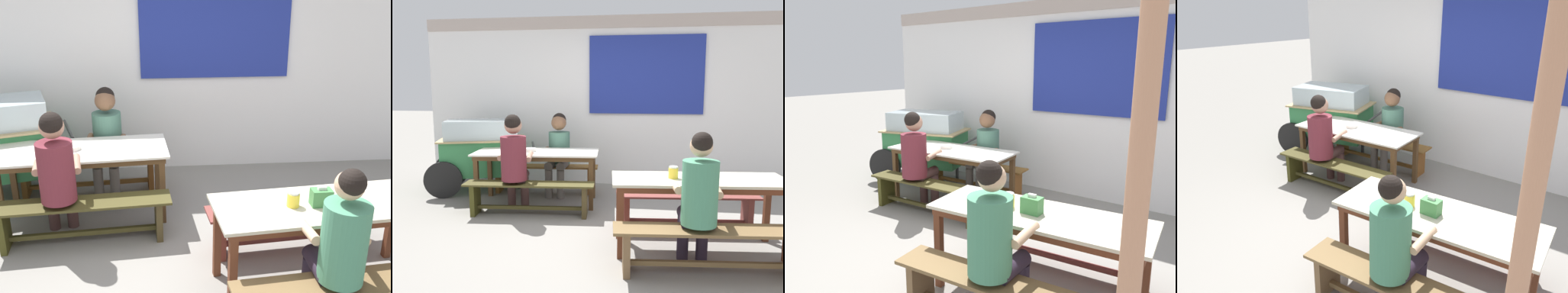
% 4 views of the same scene
% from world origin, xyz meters
% --- Properties ---
extents(ground_plane, '(40.00, 40.00, 0.00)m').
position_xyz_m(ground_plane, '(0.00, 0.00, 0.00)').
color(ground_plane, gray).
extents(backdrop_wall, '(6.57, 0.23, 2.77)m').
position_xyz_m(backdrop_wall, '(0.01, 2.43, 1.46)').
color(backdrop_wall, white).
rests_on(backdrop_wall, ground_plane).
extents(dining_table_far, '(1.77, 0.85, 0.74)m').
position_xyz_m(dining_table_far, '(-1.05, 1.13, 0.67)').
color(dining_table_far, silver).
rests_on(dining_table_far, ground_plane).
extents(dining_table_near, '(1.78, 0.79, 0.74)m').
position_xyz_m(dining_table_near, '(0.99, -0.23, 0.66)').
color(dining_table_near, beige).
rests_on(dining_table_near, ground_plane).
extents(bench_far_back, '(1.69, 0.43, 0.42)m').
position_xyz_m(bench_far_back, '(-1.09, 1.68, 0.28)').
color(bench_far_back, brown).
rests_on(bench_far_back, ground_plane).
extents(bench_far_front, '(1.68, 0.44, 0.42)m').
position_xyz_m(bench_far_front, '(-1.00, 0.57, 0.28)').
color(bench_far_front, '#423C1B').
rests_on(bench_far_front, ground_plane).
extents(bench_near_back, '(1.64, 0.46, 0.42)m').
position_xyz_m(bench_near_back, '(0.94, 0.33, 0.28)').
color(bench_near_back, brown).
rests_on(bench_near_back, ground_plane).
extents(food_cart, '(1.79, 1.22, 1.13)m').
position_xyz_m(food_cart, '(-2.10, 1.66, 0.67)').
color(food_cart, '#34844A').
rests_on(food_cart, ground_plane).
extents(person_near_front, '(0.43, 0.52, 1.28)m').
position_xyz_m(person_near_front, '(0.93, -0.73, 0.71)').
color(person_near_front, '#291F2E').
rests_on(person_near_front, ground_plane).
extents(person_left_back_turned, '(0.48, 0.55, 1.31)m').
position_xyz_m(person_left_back_turned, '(-1.20, 0.61, 0.74)').
color(person_left_back_turned, '#4B312E').
rests_on(person_left_back_turned, ground_plane).
extents(person_center_facing, '(0.44, 0.53, 1.25)m').
position_xyz_m(person_center_facing, '(-0.85, 1.64, 0.72)').
color(person_center_facing, '#655F58').
rests_on(person_center_facing, ground_plane).
extents(tissue_box, '(0.16, 0.10, 0.16)m').
position_xyz_m(tissue_box, '(0.95, -0.26, 0.81)').
color(tissue_box, '#3F7F44').
rests_on(tissue_box, dining_table_near).
extents(condiment_jar, '(0.10, 0.10, 0.12)m').
position_xyz_m(condiment_jar, '(0.74, -0.25, 0.80)').
color(condiment_jar, yellow).
rests_on(condiment_jar, dining_table_near).
extents(soup_bowl, '(0.17, 0.17, 0.04)m').
position_xyz_m(soup_bowl, '(-1.15, 1.13, 0.76)').
color(soup_bowl, silver).
rests_on(soup_bowl, dining_table_far).
extents(wooden_support_post, '(0.11, 0.11, 2.60)m').
position_xyz_m(wooden_support_post, '(1.90, -1.01, 1.30)').
color(wooden_support_post, tan).
rests_on(wooden_support_post, ground_plane).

